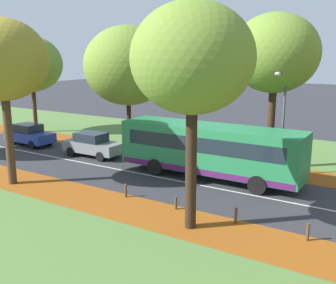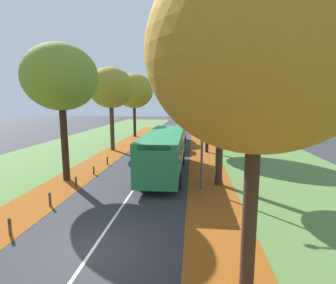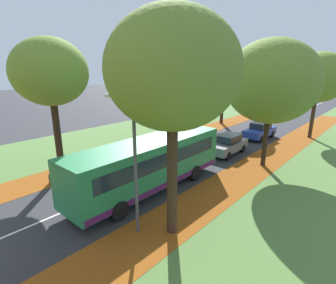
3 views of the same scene
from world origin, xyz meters
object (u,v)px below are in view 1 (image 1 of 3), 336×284
Objects in this scene: bollard_sixth at (126,191)px; tree_right_near at (275,54)px; tree_left_near at (192,59)px; car_grey_lead at (92,145)px; bollard_third at (308,232)px; streetlamp_right at (282,112)px; bus at (210,148)px; car_blue_following at (29,134)px; bollard_fifth at (176,203)px; tree_left_mid at (2,60)px; bollard_fourth at (236,216)px; tree_right_mid at (128,66)px; tree_right_far at (31,64)px.

tree_right_near is at bearing -26.73° from bollard_sixth.
car_grey_lead is (6.45, 11.13, -5.83)m from tree_left_near.
bollard_third is 0.17× the size of car_grey_lead.
streetlamp_right reaches higher than car_grey_lead.
tree_left_near is 0.96× the size of tree_right_near.
bus is at bearing 148.33° from tree_right_near.
car_blue_following is (0.01, 6.49, 0.00)m from car_grey_lead.
bollard_third is at bearing -90.22° from bollard_fifth.
bus is (5.04, 6.51, 1.35)m from bollard_third.
bollard_sixth is 0.16× the size of car_blue_following.
car_grey_lead is at bearing 2.87° from tree_left_mid.
tree_right_near reaches higher than car_blue_following.
bus is (5.02, 0.78, 1.40)m from bollard_fifth.
bollard_fourth is 0.16× the size of car_grey_lead.
car_blue_following is (-2.07, 18.66, -2.92)m from streetlamp_right.
tree_right_near reaches higher than tree_left_near.
streetlamp_right is at bearing -96.04° from tree_right_mid.
tree_left_near is at bearing -131.92° from bollard_fifth.
bollard_sixth is at bearing -126.86° from car_grey_lead.
bollard_third is at bearing -109.19° from tree_right_far.
tree_right_mid is 10.84m from tree_right_far.
streetlamp_right reaches higher than bollard_third.
tree_right_mid is at bearing 46.94° from bollard_fifth.
tree_right_far is at bearing 78.52° from bus.
tree_left_near is at bearing -107.26° from bollard_sixth.
tree_left_near is 13.15× the size of bollard_sixth.
tree_left_near is 2.07× the size of car_grey_lead.
tree_left_mid is 14.34× the size of bollard_fifth.
bollard_sixth is (-8.62, 4.34, -6.52)m from tree_right_near.
car_blue_following is (-3.29, 7.13, -5.21)m from tree_right_mid.
tree_right_near is at bearing -90.63° from tree_right_far.
tree_right_mid reaches higher than bollard_third.
bollard_third reaches higher than bollard_fifth.
car_blue_following is at bearing 89.94° from car_grey_lead.
bollard_fourth is at bearing -143.98° from bus.
tree_right_mid reaches higher than bollard_fourth.
tree_left_mid is 14.99m from streetlamp_right.
tree_left_mid is 2.03× the size of car_blue_following.
tree_left_near is 7.76m from bollard_sixth.
bus is at bearing -112.54° from tree_right_mid.
tree_right_near is 10.55m from tree_right_mid.
tree_left_near is 2.06× the size of car_blue_following.
tree_right_near is (10.18, -10.82, 0.33)m from tree_left_mid.
car_grey_lead is at bearing 168.99° from tree_right_mid.
tree_left_mid is 12.96× the size of bollard_fourth.
bollard_sixth is at bearing -111.04° from car_blue_following.
tree_right_mid reaches higher than car_blue_following.
tree_right_far is 11.99× the size of bollard_third.
bollard_third is (-8.47, -14.78, -5.67)m from tree_right_mid.
tree_right_far is 22.50m from bollard_fifth.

